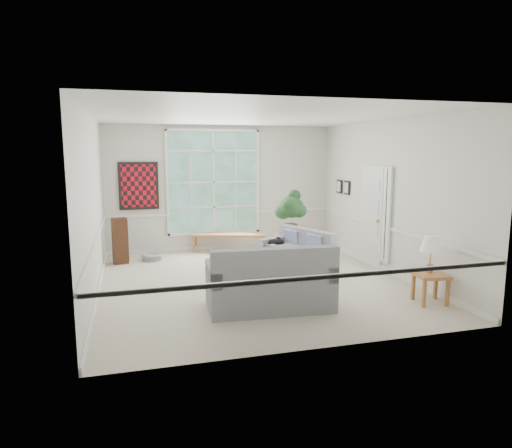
# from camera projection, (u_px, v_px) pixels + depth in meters

# --- Properties ---
(floor) EXTENTS (5.50, 6.00, 0.01)m
(floor) POSITION_uv_depth(u_px,v_px,m) (254.00, 282.00, 8.45)
(floor) COLOR beige
(floor) RESTS_ON ground
(ceiling) EXTENTS (5.50, 6.00, 0.02)m
(ceiling) POSITION_uv_depth(u_px,v_px,m) (254.00, 116.00, 7.97)
(ceiling) COLOR white
(ceiling) RESTS_ON ground
(wall_back) EXTENTS (5.50, 0.02, 3.00)m
(wall_back) POSITION_uv_depth(u_px,v_px,m) (221.00, 188.00, 11.07)
(wall_back) COLOR silver
(wall_back) RESTS_ON ground
(wall_front) EXTENTS (5.50, 0.02, 3.00)m
(wall_front) POSITION_uv_depth(u_px,v_px,m) (320.00, 228.00, 5.36)
(wall_front) COLOR silver
(wall_front) RESTS_ON ground
(wall_left) EXTENTS (0.02, 6.00, 3.00)m
(wall_left) POSITION_uv_depth(u_px,v_px,m) (92.00, 206.00, 7.49)
(wall_left) COLOR silver
(wall_left) RESTS_ON ground
(wall_right) EXTENTS (0.02, 6.00, 3.00)m
(wall_right) POSITION_uv_depth(u_px,v_px,m) (389.00, 197.00, 8.93)
(wall_right) COLOR silver
(wall_right) RESTS_ON ground
(window_back) EXTENTS (2.30, 0.08, 2.40)m
(window_back) POSITION_uv_depth(u_px,v_px,m) (214.00, 182.00, 10.95)
(window_back) COLOR white
(window_back) RESTS_ON wall_back
(entry_door) EXTENTS (0.08, 0.90, 2.10)m
(entry_door) POSITION_uv_depth(u_px,v_px,m) (371.00, 216.00, 9.57)
(entry_door) COLOR white
(entry_door) RESTS_ON floor
(door_sidelight) EXTENTS (0.08, 0.26, 1.90)m
(door_sidelight) POSITION_uv_depth(u_px,v_px,m) (387.00, 215.00, 8.95)
(door_sidelight) COLOR white
(door_sidelight) RESTS_ON wall_right
(wall_art) EXTENTS (0.90, 0.06, 1.10)m
(wall_art) POSITION_uv_depth(u_px,v_px,m) (139.00, 186.00, 10.49)
(wall_art) COLOR maroon
(wall_art) RESTS_ON wall_back
(wall_frame_near) EXTENTS (0.04, 0.26, 0.32)m
(wall_frame_near) POSITION_uv_depth(u_px,v_px,m) (347.00, 188.00, 10.58)
(wall_frame_near) COLOR black
(wall_frame_near) RESTS_ON wall_right
(wall_frame_far) EXTENTS (0.04, 0.26, 0.32)m
(wall_frame_far) POSITION_uv_depth(u_px,v_px,m) (339.00, 186.00, 10.96)
(wall_frame_far) COLOR black
(wall_frame_far) RESTS_ON wall_right
(loveseat_right) EXTENTS (1.30, 1.69, 0.82)m
(loveseat_right) POSITION_uv_depth(u_px,v_px,m) (296.00, 250.00, 9.25)
(loveseat_right) COLOR gray
(loveseat_right) RESTS_ON floor
(loveseat_front) EXTENTS (1.95, 1.10, 1.02)m
(loveseat_front) POSITION_uv_depth(u_px,v_px,m) (269.00, 276.00, 6.99)
(loveseat_front) COLOR gray
(loveseat_front) RESTS_ON floor
(coffee_table) EXTENTS (1.04, 0.67, 0.36)m
(coffee_table) POSITION_uv_depth(u_px,v_px,m) (245.00, 270.00, 8.60)
(coffee_table) COLOR #A86B38
(coffee_table) RESTS_ON floor
(pewter_bowl) EXTENTS (0.42, 0.42, 0.08)m
(pewter_bowl) POSITION_uv_depth(u_px,v_px,m) (246.00, 257.00, 8.63)
(pewter_bowl) COLOR #9C9CA1
(pewter_bowl) RESTS_ON coffee_table
(window_bench) EXTENTS (1.85, 0.91, 0.43)m
(window_bench) POSITION_uv_depth(u_px,v_px,m) (228.00, 243.00, 10.96)
(window_bench) COLOR #A86B38
(window_bench) RESTS_ON floor
(end_table) EXTENTS (0.54, 0.54, 0.51)m
(end_table) POSITION_uv_depth(u_px,v_px,m) (288.00, 246.00, 10.41)
(end_table) COLOR #A86B38
(end_table) RESTS_ON floor
(houseplant) EXTENTS (0.63, 0.63, 1.04)m
(houseplant) POSITION_uv_depth(u_px,v_px,m) (291.00, 212.00, 10.24)
(houseplant) COLOR #244B25
(houseplant) RESTS_ON end_table
(side_table) EXTENTS (0.55, 0.55, 0.49)m
(side_table) POSITION_uv_depth(u_px,v_px,m) (430.00, 288.00, 7.24)
(side_table) COLOR #A86B38
(side_table) RESTS_ON floor
(table_lamp) EXTENTS (0.39, 0.39, 0.59)m
(table_lamp) POSITION_uv_depth(u_px,v_px,m) (431.00, 254.00, 7.21)
(table_lamp) COLOR white
(table_lamp) RESTS_ON side_table
(pet_bed) EXTENTS (0.56, 0.56, 0.13)m
(pet_bed) POSITION_uv_depth(u_px,v_px,m) (152.00, 257.00, 10.13)
(pet_bed) COLOR gray
(pet_bed) RESTS_ON floor
(floor_speaker) EXTENTS (0.34, 0.29, 0.99)m
(floor_speaker) POSITION_uv_depth(u_px,v_px,m) (120.00, 241.00, 9.77)
(floor_speaker) COLOR #3A2013
(floor_speaker) RESTS_ON floor
(cat) EXTENTS (0.37, 0.26, 0.17)m
(cat) POSITION_uv_depth(u_px,v_px,m) (276.00, 242.00, 9.59)
(cat) COLOR black
(cat) RESTS_ON loveseat_right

